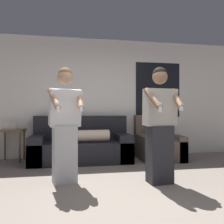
% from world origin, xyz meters
% --- Properties ---
extents(ground_plane, '(14.00, 14.00, 0.00)m').
position_xyz_m(ground_plane, '(0.00, 0.00, 0.00)').
color(ground_plane, slate).
extents(wall_back, '(6.66, 0.07, 2.70)m').
position_xyz_m(wall_back, '(0.02, 2.69, 1.35)').
color(wall_back, silver).
rests_on(wall_back, ground_plane).
extents(couch, '(1.99, 0.88, 0.93)m').
position_xyz_m(couch, '(-0.56, 2.22, 0.32)').
color(couch, black).
rests_on(couch, ground_plane).
extents(armchair, '(0.87, 0.93, 0.94)m').
position_xyz_m(armchair, '(1.09, 2.18, 0.31)').
color(armchair, brown).
rests_on(armchair, ground_plane).
extents(side_table, '(0.47, 0.45, 0.81)m').
position_xyz_m(side_table, '(-1.97, 2.40, 0.55)').
color(side_table, brown).
rests_on(side_table, ground_plane).
extents(person_left, '(0.51, 0.56, 1.66)m').
position_xyz_m(person_left, '(-0.84, 0.85, 0.84)').
color(person_left, '#B2B2B7').
rests_on(person_left, ground_plane).
extents(person_right, '(0.51, 0.49, 1.66)m').
position_xyz_m(person_right, '(0.51, 0.62, 0.84)').
color(person_right, '#28282D').
rests_on(person_right, ground_plane).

